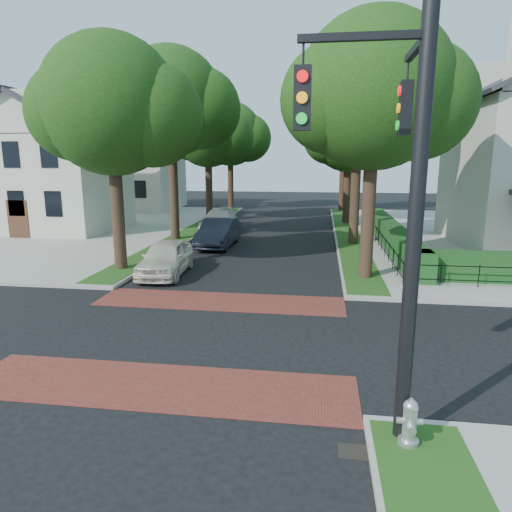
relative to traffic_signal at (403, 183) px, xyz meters
The scene contains 24 objects.
ground 8.09m from the traffic_signal, 137.91° to the left, with size 120.00×120.00×0.00m, color black.
sidewalk_nw 34.12m from the traffic_signal, 136.17° to the left, with size 30.00×30.00×0.15m, color gray.
crosswalk_far 10.20m from the traffic_signal, 122.69° to the left, with size 9.00×2.20×0.01m, color maroon.
crosswalk_near 6.89m from the traffic_signal, 166.05° to the left, with size 9.00×2.20×0.01m, color maroon.
storm_drain 4.77m from the traffic_signal, 135.00° to the right, with size 0.65×0.45×0.01m, color black.
grass_strip_ne 23.95m from the traffic_signal, 88.75° to the left, with size 1.60×29.80×0.02m, color #274914.
grass_strip_nw 26.06m from the traffic_signal, 113.63° to the left, with size 1.60×29.80×0.02m, color #274914.
tree_right_near 12.03m from the traffic_signal, 86.47° to the left, with size 7.75×6.67×10.66m.
tree_right_mid 19.95m from the traffic_signal, 87.89° to the left, with size 8.25×7.09×11.22m.
tree_right_far 28.73m from the traffic_signal, 88.57° to the left, with size 7.25×6.23×9.74m.
tree_right_back 37.74m from the traffic_signal, 88.91° to the left, with size 7.50×6.45×10.20m.
tree_left_near 15.74m from the traffic_signal, 131.45° to the left, with size 7.50×6.45×10.20m.
tree_left_mid 22.48m from the traffic_signal, 117.60° to the left, with size 8.00×6.88×11.48m.
tree_left_far 30.52m from the traffic_signal, 109.77° to the left, with size 7.00×6.02×9.86m.
tree_left_back 39.12m from the traffic_signal, 105.27° to the left, with size 7.75×6.66×10.44m.
hedge_main_road 20.01m from the traffic_signal, 81.75° to the left, with size 1.00×18.00×1.20m, color #184619.
fence_main_road 19.95m from the traffic_signal, 84.08° to the left, with size 0.06×18.00×0.90m, color black, non-canonical shape.
house_left_near 30.29m from the traffic_signal, 132.28° to the left, with size 10.00×9.00×10.14m.
house_left_far 41.72m from the traffic_signal, 119.24° to the left, with size 10.00×9.00×10.14m.
traffic_signal is the anchor object (origin of this frame).
parked_car_front 14.34m from the traffic_signal, 126.16° to the left, with size 1.83×4.54×1.55m, color silver.
parked_car_middle 19.87m from the traffic_signal, 111.97° to the left, with size 1.75×5.01×1.65m, color #202230.
parked_car_rear 25.41m from the traffic_signal, 109.76° to the left, with size 2.22×5.46×1.58m, color gray.
fire_hydrant 4.17m from the traffic_signal, 55.37° to the right, with size 0.47×0.48×0.89m.
Camera 1 is at (3.55, -12.36, 5.10)m, focal length 32.00 mm.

